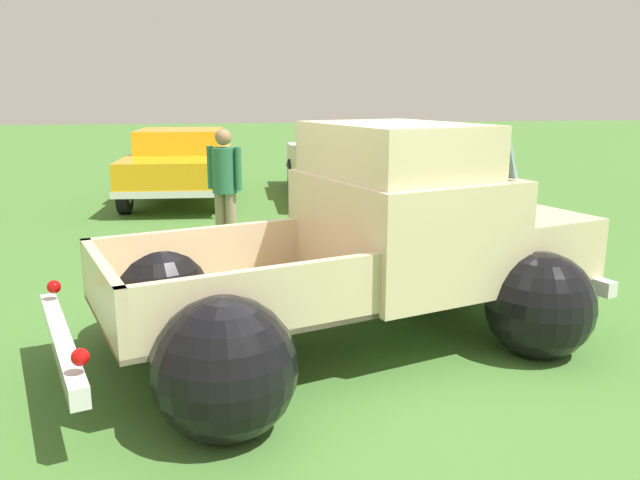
{
  "coord_description": "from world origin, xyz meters",
  "views": [
    {
      "loc": [
        -0.96,
        -5.18,
        2.19
      ],
      "look_at": [
        0.0,
        1.04,
        0.72
      ],
      "focal_mm": 35.88,
      "sensor_mm": 36.0,
      "label": 1
    }
  ],
  "objects_px": {
    "vintage_pickup_truck": "(377,257)",
    "show_car_1": "(337,159)",
    "show_car_0": "(181,162)",
    "spectator_0": "(225,182)"
  },
  "relations": [
    {
      "from": "show_car_1",
      "to": "spectator_0",
      "type": "distance_m",
      "value": 5.08
    },
    {
      "from": "vintage_pickup_truck",
      "to": "show_car_1",
      "type": "xyz_separation_m",
      "value": [
        1.08,
        7.99,
        0.02
      ]
    },
    {
      "from": "vintage_pickup_truck",
      "to": "spectator_0",
      "type": "distance_m",
      "value": 3.74
    },
    {
      "from": "vintage_pickup_truck",
      "to": "spectator_0",
      "type": "height_order",
      "value": "vintage_pickup_truck"
    },
    {
      "from": "vintage_pickup_truck",
      "to": "show_car_0",
      "type": "xyz_separation_m",
      "value": [
        -2.14,
        7.91,
        0.03
      ]
    },
    {
      "from": "show_car_0",
      "to": "spectator_0",
      "type": "distance_m",
      "value": 4.49
    },
    {
      "from": "show_car_0",
      "to": "spectator_0",
      "type": "xyz_separation_m",
      "value": [
        0.85,
        -4.41,
        0.18
      ]
    },
    {
      "from": "vintage_pickup_truck",
      "to": "show_car_0",
      "type": "distance_m",
      "value": 8.19
    },
    {
      "from": "show_car_1",
      "to": "spectator_0",
      "type": "height_order",
      "value": "spectator_0"
    },
    {
      "from": "show_car_0",
      "to": "show_car_1",
      "type": "xyz_separation_m",
      "value": [
        3.23,
        0.09,
        -0.0
      ]
    }
  ]
}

